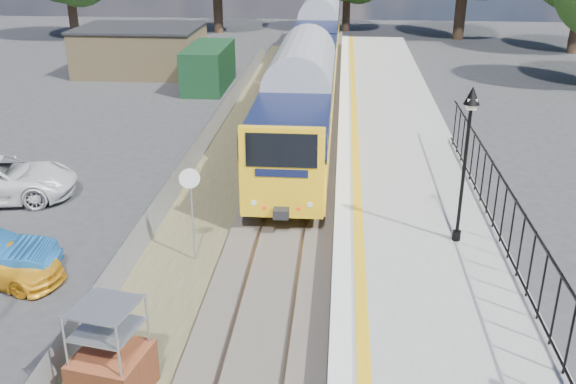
# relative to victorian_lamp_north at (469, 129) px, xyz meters

# --- Properties ---
(track_bed) EXTENTS (5.90, 80.00, 0.29)m
(track_bed) POSITION_rel_victorian_lamp_north_xyz_m (-5.77, 3.67, -4.21)
(track_bed) COLOR #473F38
(track_bed) RESTS_ON ground
(platform) EXTENTS (5.00, 70.00, 0.90)m
(platform) POSITION_rel_victorian_lamp_north_xyz_m (-1.10, 2.00, -3.85)
(platform) COLOR gray
(platform) RESTS_ON ground
(platform_edge) EXTENTS (0.90, 70.00, 0.01)m
(platform_edge) POSITION_rel_victorian_lamp_north_xyz_m (-3.16, 2.00, -3.39)
(platform_edge) COLOR silver
(platform_edge) RESTS_ON platform
(victorian_lamp_north) EXTENTS (0.44, 0.44, 4.60)m
(victorian_lamp_north) POSITION_rel_victorian_lamp_north_xyz_m (0.00, 0.00, 0.00)
(victorian_lamp_north) COLOR black
(victorian_lamp_north) RESTS_ON platform
(palisade_fence) EXTENTS (0.12, 26.00, 2.00)m
(palisade_fence) POSITION_rel_victorian_lamp_north_xyz_m (1.25, -3.76, -2.46)
(palisade_fence) COLOR black
(palisade_fence) RESTS_ON platform
(wire_fence) EXTENTS (0.06, 52.00, 1.20)m
(wire_fence) POSITION_rel_victorian_lamp_north_xyz_m (-9.50, 6.00, -3.70)
(wire_fence) COLOR #999EA3
(wire_fence) RESTS_ON ground
(outbuilding) EXTENTS (10.80, 10.10, 3.12)m
(outbuilding) POSITION_rel_victorian_lamp_north_xyz_m (-16.21, 25.21, -2.78)
(outbuilding) COLOR #937D53
(outbuilding) RESTS_ON ground
(train) EXTENTS (2.82, 40.83, 3.51)m
(train) POSITION_rel_victorian_lamp_north_xyz_m (-5.30, 21.93, -1.96)
(train) COLOR yellow
(train) RESTS_ON ground
(brick_plinth) EXTENTS (1.68, 1.68, 2.32)m
(brick_plinth) POSITION_rel_victorian_lamp_north_xyz_m (-8.21, -6.41, -3.18)
(brick_plinth) COLOR brown
(brick_plinth) RESTS_ON ground
(speed_sign) EXTENTS (0.60, 0.19, 3.02)m
(speed_sign) POSITION_rel_victorian_lamp_north_xyz_m (-7.80, -0.32, -2.22)
(speed_sign) COLOR #999EA3
(speed_sign) RESTS_ON ground
(car_yellow) EXTENTS (4.08, 2.50, 1.10)m
(car_yellow) POSITION_rel_victorian_lamp_north_xyz_m (-13.08, -1.85, -3.75)
(car_yellow) COLOR gold
(car_yellow) RESTS_ON ground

